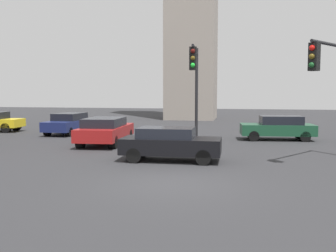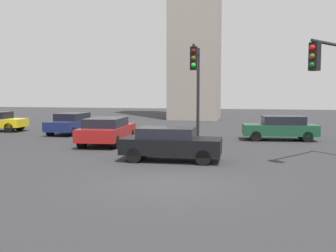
% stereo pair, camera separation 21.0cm
% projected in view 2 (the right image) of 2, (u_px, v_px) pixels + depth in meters
% --- Properties ---
extents(ground_plane, '(105.03, 105.03, 0.00)m').
position_uv_depth(ground_plane, '(168.00, 183.00, 11.96)').
color(ground_plane, '#2D2D30').
extents(traffic_light_1, '(0.52, 3.92, 5.09)m').
position_uv_depth(traffic_light_1, '(196.00, 75.00, 18.65)').
color(traffic_light_1, black).
rests_on(traffic_light_1, ground_plane).
extents(traffic_light_3, '(2.38, 3.33, 4.79)m').
position_uv_depth(traffic_light_3, '(335.00, 74.00, 14.99)').
color(traffic_light_3, black).
rests_on(traffic_light_3, ground_plane).
extents(car_0, '(4.33, 2.16, 1.41)m').
position_uv_depth(car_0, '(280.00, 127.00, 22.52)').
color(car_0, '#19472D').
rests_on(car_0, ground_plane).
extents(car_2, '(1.87, 4.28, 1.38)m').
position_uv_depth(car_2, '(72.00, 123.00, 26.01)').
color(car_2, navy).
rests_on(car_2, ground_plane).
extents(car_4, '(4.07, 1.74, 1.37)m').
position_uv_depth(car_4, '(170.00, 143.00, 15.74)').
color(car_4, black).
rests_on(car_4, ground_plane).
extents(car_5, '(2.34, 4.84, 1.43)m').
position_uv_depth(car_5, '(107.00, 130.00, 20.78)').
color(car_5, maroon).
rests_on(car_5, ground_plane).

